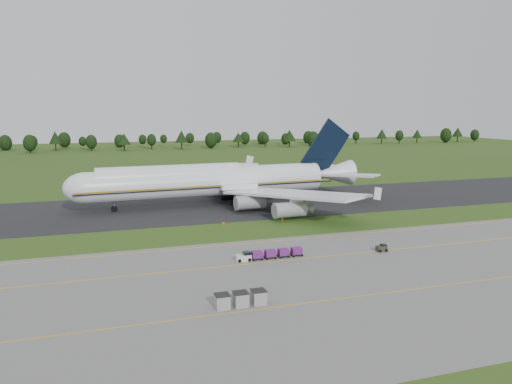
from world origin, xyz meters
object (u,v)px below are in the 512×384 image
object	(u,v)px
aircraft	(215,180)
baggage_train	(269,254)
edge_markers	(253,221)
utility_cart	(381,249)
uld_row	(241,299)

from	to	relation	value
aircraft	baggage_train	xyz separation A→B (m)	(-2.91, -50.03, -5.53)
aircraft	edge_markers	distance (m)	24.43
baggage_train	edge_markers	world-z (taller)	baggage_train
utility_cart	uld_row	xyz separation A→B (m)	(-30.43, -16.03, 0.43)
baggage_train	uld_row	bearing A→B (deg)	-119.27
utility_cart	edge_markers	world-z (taller)	utility_cart
uld_row	edge_markers	xyz separation A→B (m)	(16.00, 44.70, -0.70)
utility_cart	aircraft	bearing A→B (deg)	108.40
edge_markers	baggage_train	bearing A→B (deg)	-102.37
uld_row	aircraft	bearing A→B (deg)	79.14
baggage_train	utility_cart	distance (m)	20.37
aircraft	edge_markers	world-z (taller)	aircraft
aircraft	edge_markers	xyz separation A→B (m)	(2.92, -23.48, -6.07)
baggage_train	uld_row	world-z (taller)	uld_row
aircraft	uld_row	xyz separation A→B (m)	(-13.08, -68.18, -5.37)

